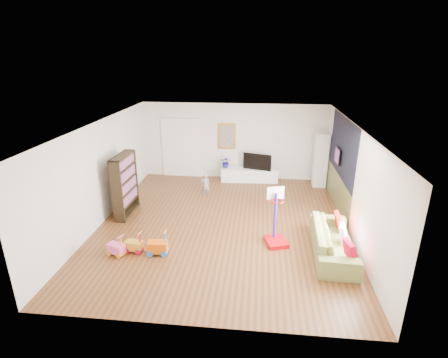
# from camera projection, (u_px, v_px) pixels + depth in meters

# --- Properties ---
(floor) EXTENTS (6.50, 7.50, 0.00)m
(floor) POSITION_uv_depth(u_px,v_px,m) (222.00, 224.00, 9.42)
(floor) COLOR brown
(floor) RESTS_ON ground
(ceiling) EXTENTS (6.50, 7.50, 0.00)m
(ceiling) POSITION_uv_depth(u_px,v_px,m) (222.00, 125.00, 8.48)
(ceiling) COLOR white
(ceiling) RESTS_ON ground
(wall_back) EXTENTS (6.50, 0.00, 2.70)m
(wall_back) POSITION_uv_depth(u_px,v_px,m) (234.00, 142.00, 12.45)
(wall_back) COLOR silver
(wall_back) RESTS_ON ground
(wall_front) EXTENTS (6.50, 0.00, 2.70)m
(wall_front) POSITION_uv_depth(u_px,v_px,m) (196.00, 258.00, 5.45)
(wall_front) COLOR silver
(wall_front) RESTS_ON ground
(wall_left) EXTENTS (0.00, 7.50, 2.70)m
(wall_left) POSITION_uv_depth(u_px,v_px,m) (101.00, 173.00, 9.27)
(wall_left) COLOR white
(wall_left) RESTS_ON ground
(wall_right) EXTENTS (0.00, 7.50, 2.70)m
(wall_right) POSITION_uv_depth(u_px,v_px,m) (353.00, 182.00, 8.63)
(wall_right) COLOR silver
(wall_right) RESTS_ON ground
(navy_accent) EXTENTS (0.01, 3.20, 1.70)m
(navy_accent) POSITION_uv_depth(u_px,v_px,m) (343.00, 148.00, 9.76)
(navy_accent) COLOR black
(navy_accent) RESTS_ON wall_right
(olive_wainscot) EXTENTS (0.01, 3.20, 1.00)m
(olive_wainscot) POSITION_uv_depth(u_px,v_px,m) (337.00, 192.00, 10.23)
(olive_wainscot) COLOR brown
(olive_wainscot) RESTS_ON wall_right
(doorway) EXTENTS (1.45, 0.06, 2.10)m
(doorway) POSITION_uv_depth(u_px,v_px,m) (182.00, 148.00, 12.70)
(doorway) COLOR white
(doorway) RESTS_ON ground
(painting_back) EXTENTS (0.62, 0.06, 0.92)m
(painting_back) POSITION_uv_depth(u_px,v_px,m) (227.00, 136.00, 12.37)
(painting_back) COLOR gold
(painting_back) RESTS_ON wall_back
(artwork_right) EXTENTS (0.04, 0.56, 0.46)m
(artwork_right) POSITION_uv_depth(u_px,v_px,m) (338.00, 156.00, 10.06)
(artwork_right) COLOR #7F3F8C
(artwork_right) RESTS_ON wall_right
(media_console) EXTENTS (2.02, 0.58, 0.47)m
(media_console) POSITION_uv_depth(u_px,v_px,m) (249.00, 175.00, 12.46)
(media_console) COLOR white
(media_console) RESTS_ON ground
(tall_cabinet) EXTENTS (0.43, 0.43, 1.85)m
(tall_cabinet) POSITION_uv_depth(u_px,v_px,m) (321.00, 160.00, 11.78)
(tall_cabinet) COLOR white
(tall_cabinet) RESTS_ON ground
(bookshelf) EXTENTS (0.33, 1.20, 1.74)m
(bookshelf) POSITION_uv_depth(u_px,v_px,m) (125.00, 185.00, 9.73)
(bookshelf) COLOR black
(bookshelf) RESTS_ON ground
(sofa) EXTENTS (0.98, 2.27, 0.65)m
(sofa) POSITION_uv_depth(u_px,v_px,m) (333.00, 241.00, 7.96)
(sofa) COLOR olive
(sofa) RESTS_ON ground
(basketball_hoop) EXTENTS (0.63, 0.70, 1.41)m
(basketball_hoop) POSITION_uv_depth(u_px,v_px,m) (277.00, 218.00, 8.21)
(basketball_hoop) COLOR #C6020C
(basketball_hoop) RESTS_ON ground
(ride_on_yellow) EXTENTS (0.41, 0.28, 0.51)m
(ride_on_yellow) POSITION_uv_depth(u_px,v_px,m) (134.00, 242.00, 8.04)
(ride_on_yellow) COLOR gold
(ride_on_yellow) RESTS_ON ground
(ride_on_orange) EXTENTS (0.47, 0.31, 0.59)m
(ride_on_orange) POSITION_uv_depth(u_px,v_px,m) (157.00, 243.00, 7.93)
(ride_on_orange) COLOR #E95E07
(ride_on_orange) RESTS_ON ground
(ride_on_pink) EXTENTS (0.44, 0.35, 0.51)m
(ride_on_pink) POSITION_uv_depth(u_px,v_px,m) (116.00, 245.00, 7.92)
(ride_on_pink) COLOR #EE56A4
(ride_on_pink) RESTS_ON ground
(child) EXTENTS (0.31, 0.24, 0.78)m
(child) POSITION_uv_depth(u_px,v_px,m) (206.00, 185.00, 11.07)
(child) COLOR gray
(child) RESTS_ON ground
(tv) EXTENTS (1.01, 0.41, 0.58)m
(tv) POSITION_uv_depth(u_px,v_px,m) (258.00, 161.00, 12.24)
(tv) COLOR black
(tv) RESTS_ON media_console
(vase_plant) EXTENTS (0.42, 0.38, 0.42)m
(vase_plant) POSITION_uv_depth(u_px,v_px,m) (226.00, 162.00, 12.41)
(vase_plant) COLOR #18188F
(vase_plant) RESTS_ON media_console
(pillow_left) EXTENTS (0.20, 0.40, 0.39)m
(pillow_left) POSITION_uv_depth(u_px,v_px,m) (350.00, 250.00, 7.24)
(pillow_left) COLOR #BC0026
(pillow_left) RESTS_ON sofa
(pillow_center) EXTENTS (0.20, 0.41, 0.40)m
(pillow_center) POSITION_uv_depth(u_px,v_px,m) (343.00, 233.00, 7.91)
(pillow_center) COLOR white
(pillow_center) RESTS_ON sofa
(pillow_right) EXTENTS (0.11, 0.41, 0.41)m
(pillow_right) POSITION_uv_depth(u_px,v_px,m) (338.00, 221.00, 8.45)
(pillow_right) COLOR #B11208
(pillow_right) RESTS_ON sofa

